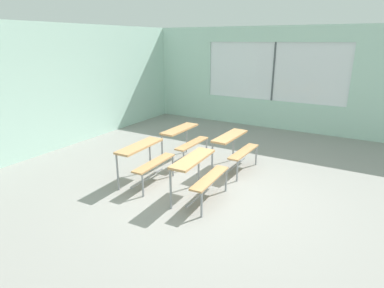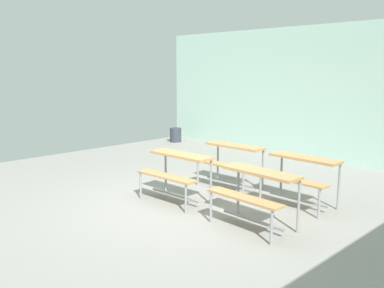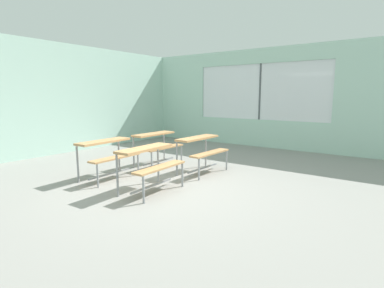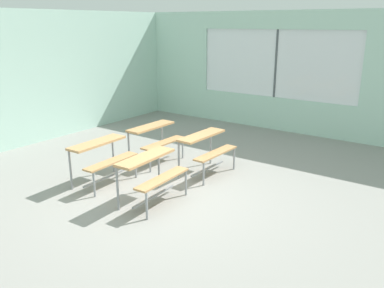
{
  "view_description": "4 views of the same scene",
  "coord_description": "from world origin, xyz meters",
  "px_view_note": "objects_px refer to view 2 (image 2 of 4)",
  "views": [
    {
      "loc": [
        -4.59,
        -2.25,
        2.61
      ],
      "look_at": [
        0.5,
        0.7,
        0.68
      ],
      "focal_mm": 29.82,
      "sensor_mm": 36.0,
      "label": 1
    },
    {
      "loc": [
        4.39,
        -4.1,
        2.05
      ],
      "look_at": [
        -0.49,
        0.68,
        0.81
      ],
      "focal_mm": 39.09,
      "sensor_mm": 36.0,
      "label": 2
    },
    {
      "loc": [
        -3.8,
        -3.3,
        1.6
      ],
      "look_at": [
        0.73,
        -0.01,
        0.68
      ],
      "focal_mm": 28.0,
      "sensor_mm": 36.0,
      "label": 3
    },
    {
      "loc": [
        -4.55,
        -3.7,
        2.71
      ],
      "look_at": [
        1.05,
        0.3,
        0.59
      ],
      "focal_mm": 37.0,
      "sensor_mm": 36.0,
      "label": 4
    }
  ],
  "objects_px": {
    "desk_bench_r0c0": "(176,166)",
    "desk_bench_r0c1": "(255,185)",
    "desk_bench_r1c0": "(231,156)",
    "desk_bench_r1c1": "(300,169)",
    "trash_bin": "(176,135)"
  },
  "relations": [
    {
      "from": "desk_bench_r0c0",
      "to": "desk_bench_r0c1",
      "type": "relative_size",
      "value": 1.01
    },
    {
      "from": "desk_bench_r0c0",
      "to": "desk_bench_r0c1",
      "type": "xyz_separation_m",
      "value": [
        1.52,
        -0.0,
        0.0
      ]
    },
    {
      "from": "desk_bench_r0c1",
      "to": "desk_bench_r1c0",
      "type": "bearing_deg",
      "value": 141.78
    },
    {
      "from": "desk_bench_r0c0",
      "to": "desk_bench_r1c1",
      "type": "xyz_separation_m",
      "value": [
        1.46,
        1.18,
        0.0
      ]
    },
    {
      "from": "desk_bench_r0c0",
      "to": "desk_bench_r1c1",
      "type": "relative_size",
      "value": 1.02
    },
    {
      "from": "desk_bench_r0c0",
      "to": "desk_bench_r1c1",
      "type": "bearing_deg",
      "value": 36.43
    },
    {
      "from": "desk_bench_r1c0",
      "to": "trash_bin",
      "type": "relative_size",
      "value": 2.85
    },
    {
      "from": "desk_bench_r0c1",
      "to": "desk_bench_r1c1",
      "type": "xyz_separation_m",
      "value": [
        -0.06,
        1.19,
        0.0
      ]
    },
    {
      "from": "desk_bench_r0c0",
      "to": "trash_bin",
      "type": "bearing_deg",
      "value": 135.41
    },
    {
      "from": "desk_bench_r1c0",
      "to": "trash_bin",
      "type": "xyz_separation_m",
      "value": [
        -4.08,
        2.4,
        -0.37
      ]
    },
    {
      "from": "desk_bench_r1c0",
      "to": "desk_bench_r0c1",
      "type": "bearing_deg",
      "value": -41.97
    },
    {
      "from": "desk_bench_r0c0",
      "to": "trash_bin",
      "type": "distance_m",
      "value": 5.39
    },
    {
      "from": "desk_bench_r0c1",
      "to": "desk_bench_r1c0",
      "type": "height_order",
      "value": "same"
    },
    {
      "from": "desk_bench_r0c1",
      "to": "desk_bench_r1c1",
      "type": "bearing_deg",
      "value": 94.56
    },
    {
      "from": "desk_bench_r1c1",
      "to": "desk_bench_r1c0",
      "type": "bearing_deg",
      "value": -179.99
    }
  ]
}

